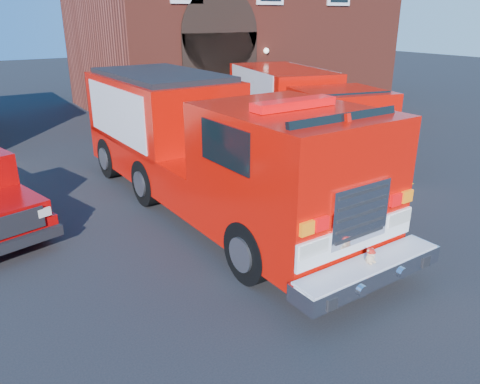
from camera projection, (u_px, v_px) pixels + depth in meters
ground at (213, 228)px, 10.96m from camera, size 100.00×100.00×0.00m
parking_stripe_near at (374, 171)px, 15.01m from camera, size 0.12×3.00×0.01m
parking_stripe_mid at (312, 149)px, 17.38m from camera, size 0.12×3.00×0.01m
parking_stripe_far at (266, 133)px, 19.74m from camera, size 0.12×3.00×0.01m
fire_station at (230, 24)px, 25.00m from camera, size 15.20×10.20×8.45m
fire_engine at (207, 145)px, 11.58m from camera, size 3.28×10.60×3.24m
secondary_truck at (298, 108)px, 16.92m from camera, size 4.52×8.98×2.79m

